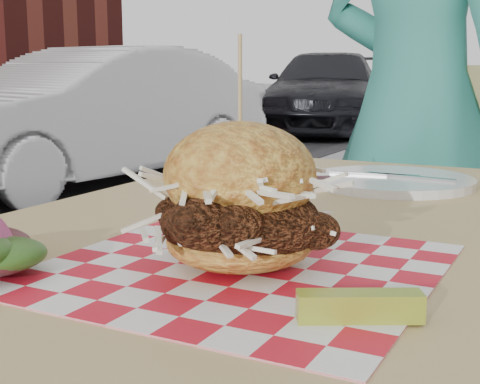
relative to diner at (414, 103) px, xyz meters
The scene contains 9 objects.
diner is the anchor object (origin of this frame).
car_white 4.05m from the diner, 142.41° to the left, with size 1.19×3.41×1.12m, color silver.
car_dark 8.68m from the diner, 111.64° to the left, with size 1.69×4.15×1.20m, color black.
patio_table 1.10m from the diner, 82.60° to the right, with size 0.80×1.20×0.75m.
patio_chair 0.34m from the diner, 22.53° to the right, with size 0.50×0.50×0.95m.
paper_liner 1.29m from the diner, 83.97° to the right, with size 0.36×0.36×0.00m, color red.
sandwich 1.29m from the diner, 83.97° to the right, with size 0.19×0.19×0.22m.
pickle_spear 1.39m from the diner, 78.37° to the right, with size 0.10×0.02×0.02m, color #A9AC32.
place_setting 0.76m from the diner, 79.29° to the right, with size 0.27×0.27×0.02m.
Camera 1 is at (0.02, -0.91, 0.94)m, focal length 50.00 mm.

